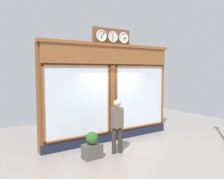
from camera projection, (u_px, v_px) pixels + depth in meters
ground_plane at (170, 167)px, 6.20m from camera, size 14.00×14.00×0.00m
shop_facade at (110, 92)px, 8.48m from camera, size 5.39×0.42×4.08m
pedestrian at (117, 124)px, 7.17m from camera, size 0.41×0.32×1.69m
planter_box at (92, 151)px, 6.82m from camera, size 0.56×0.36×0.42m
planter_shrub at (92, 138)px, 6.79m from camera, size 0.37×0.37×0.37m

